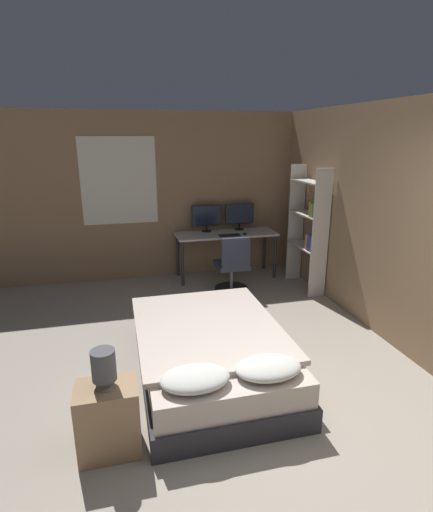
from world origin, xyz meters
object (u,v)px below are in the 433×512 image
at_px(keyboard, 229,235).
at_px(bookshelf, 310,225).
at_px(bedside_lamp, 104,366).
at_px(computer_mouse, 245,234).
at_px(monitor_right, 239,215).
at_px(monitor_left, 207,216).
at_px(desk, 226,238).
at_px(nightstand, 109,419).
at_px(bed, 211,353).
at_px(office_chair, 232,269).

height_order(keyboard, bookshelf, bookshelf).
bearing_deg(bedside_lamp, computer_mouse, 57.46).
bearing_deg(monitor_right, monitor_left, 180.00).
relative_size(bedside_lamp, desk, 0.18).
bearing_deg(nightstand, monitor_left, 66.89).
bearing_deg(bookshelf, keyboard, 148.54).
xyz_separation_m(bed, computer_mouse, (1.20, 2.62, 0.53)).
bearing_deg(computer_mouse, bedside_lamp, -122.54).
xyz_separation_m(desk, monitor_left, (-0.29, 0.20, 0.35)).
height_order(nightstand, keyboard, keyboard).
distance_m(nightstand, bookshelf, 4.12).
distance_m(nightstand, desk, 4.09).
bearing_deg(bed, monitor_right, 67.89).
bearing_deg(bedside_lamp, bookshelf, 42.55).
relative_size(nightstand, bookshelf, 0.30).
relative_size(nightstand, monitor_left, 1.11).
xyz_separation_m(keyboard, computer_mouse, (0.26, 0.00, 0.01)).
bearing_deg(office_chair, nightstand, -121.98).
bearing_deg(bookshelf, bedside_lamp, -137.45).
bearing_deg(desk, nightstand, -117.95).
distance_m(bedside_lamp, keyboard, 3.90).
height_order(bed, monitor_right, monitor_right).
bearing_deg(monitor_left, office_chair, -76.74).
bearing_deg(computer_mouse, monitor_left, 144.57).
xyz_separation_m(office_chair, bookshelf, (1.16, -0.18, 0.67)).
relative_size(bedside_lamp, keyboard, 0.86).
height_order(desk, office_chair, office_chair).
height_order(office_chair, bookshelf, bookshelf).
distance_m(bed, nightstand, 1.24).
distance_m(computer_mouse, office_chair, 0.73).
bearing_deg(keyboard, nightstand, -119.29).
relative_size(nightstand, desk, 0.33).
bearing_deg(bookshelf, bed, -135.72).
height_order(monitor_left, keyboard, monitor_left).
distance_m(monitor_right, office_chair, 1.16).
distance_m(monitor_left, computer_mouse, 0.72).
bearing_deg(office_chair, monitor_right, 66.86).
height_order(bed, bookshelf, bookshelf).
bearing_deg(keyboard, bed, -109.64).
relative_size(bedside_lamp, computer_mouse, 4.24).
bearing_deg(bookshelf, computer_mouse, 141.06).
bearing_deg(keyboard, monitor_right, 53.61).
relative_size(desk, bookshelf, 0.88).
bearing_deg(bed, bookshelf, 44.28).
distance_m(nightstand, monitor_left, 4.19).
height_order(nightstand, computer_mouse, computer_mouse).
bearing_deg(bookshelf, desk, 141.62).
xyz_separation_m(monitor_right, keyboard, (-0.29, -0.39, -0.25)).
relative_size(bedside_lamp, monitor_right, 0.59).
xyz_separation_m(monitor_right, office_chair, (-0.37, -0.87, -0.66)).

